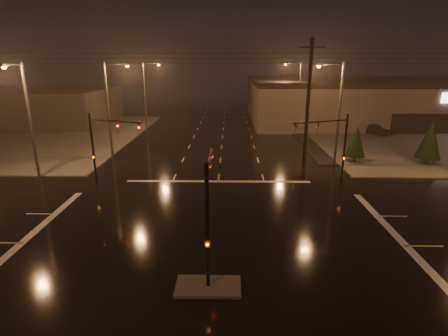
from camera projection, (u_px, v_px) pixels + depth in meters
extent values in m
plane|color=black|center=(212.00, 244.00, 19.94)|extent=(140.00, 140.00, 0.00)
cube|color=#4D4A44|center=(440.00, 137.00, 48.17)|extent=(36.00, 36.00, 0.12)
cube|color=#4D4A44|center=(10.00, 136.00, 49.06)|extent=(36.00, 36.00, 0.12)
cube|color=#4D4A44|center=(208.00, 286.00, 16.09)|extent=(3.00, 1.60, 0.15)
cube|color=beige|center=(218.00, 181.00, 30.46)|extent=(16.00, 0.50, 0.01)
cube|color=#6F624F|center=(420.00, 100.00, 62.40)|extent=(60.00, 28.00, 7.00)
cube|color=black|center=(423.00, 81.00, 61.44)|extent=(60.20, 28.20, 0.80)
cube|color=#3D3736|center=(20.00, 106.00, 59.82)|extent=(30.00, 18.00, 5.60)
cylinder|color=black|center=(207.00, 229.00, 15.24)|extent=(0.18, 0.18, 6.00)
cylinder|color=black|center=(209.00, 160.00, 16.66)|extent=(0.12, 4.50, 0.12)
imported|color=#594707|center=(212.00, 151.00, 18.61)|extent=(0.16, 0.20, 1.00)
cube|color=#594707|center=(208.00, 243.00, 15.44)|extent=(0.25, 0.18, 0.35)
cylinder|color=black|center=(344.00, 150.00, 28.95)|extent=(0.18, 0.18, 6.00)
cylinder|color=black|center=(321.00, 122.00, 27.44)|extent=(4.74, 1.82, 0.12)
imported|color=#594707|center=(296.00, 124.00, 26.75)|extent=(0.24, 0.22, 1.00)
cube|color=#594707|center=(343.00, 158.00, 29.16)|extent=(0.25, 0.18, 0.35)
cylinder|color=black|center=(93.00, 149.00, 29.26)|extent=(0.18, 0.18, 6.00)
cylinder|color=black|center=(115.00, 121.00, 27.68)|extent=(4.74, 1.82, 0.12)
imported|color=#594707|center=(139.00, 123.00, 26.93)|extent=(0.24, 0.22, 1.00)
cube|color=#594707|center=(94.00, 157.00, 29.47)|extent=(0.25, 0.18, 0.35)
cylinder|color=#38383A|center=(109.00, 113.00, 35.87)|extent=(0.24, 0.24, 10.00)
cylinder|color=#38383A|center=(116.00, 64.00, 34.46)|extent=(2.40, 0.14, 0.14)
cube|color=#38383A|center=(127.00, 65.00, 34.45)|extent=(0.70, 0.30, 0.18)
sphere|color=orange|center=(127.00, 66.00, 34.49)|extent=(0.32, 0.32, 0.32)
cylinder|color=#38383A|center=(145.00, 97.00, 51.18)|extent=(0.24, 0.24, 10.00)
cylinder|color=#38383A|center=(151.00, 63.00, 49.76)|extent=(2.40, 0.14, 0.14)
cube|color=#38383A|center=(159.00, 64.00, 49.76)|extent=(0.70, 0.30, 0.18)
sphere|color=orange|center=(159.00, 65.00, 49.80)|extent=(0.32, 0.32, 0.32)
cylinder|color=#38383A|center=(339.00, 116.00, 33.62)|extent=(0.24, 0.24, 10.00)
cylinder|color=#38383A|center=(331.00, 64.00, 32.24)|extent=(2.40, 0.14, 0.14)
cube|color=#38383A|center=(319.00, 65.00, 32.27)|extent=(0.70, 0.30, 0.18)
sphere|color=orange|center=(319.00, 66.00, 32.31)|extent=(0.32, 0.32, 0.32)
cylinder|color=#38383A|center=(299.00, 96.00, 52.75)|extent=(0.24, 0.24, 10.00)
cylinder|color=#38383A|center=(293.00, 63.00, 51.37)|extent=(2.40, 0.14, 0.14)
cube|color=#38383A|center=(286.00, 64.00, 51.40)|extent=(0.70, 0.30, 0.18)
sphere|color=orange|center=(286.00, 65.00, 51.44)|extent=(0.32, 0.32, 0.32)
cylinder|color=#38383A|center=(31.00, 123.00, 29.72)|extent=(0.24, 0.24, 10.00)
cylinder|color=#38383A|center=(12.00, 65.00, 27.18)|extent=(0.14, 2.40, 0.14)
cube|color=#38383A|center=(4.00, 65.00, 26.14)|extent=(0.30, 0.70, 0.18)
sphere|color=orange|center=(4.00, 67.00, 26.18)|extent=(0.32, 0.32, 0.32)
cylinder|color=black|center=(308.00, 108.00, 31.46)|extent=(0.32, 0.32, 12.00)
cube|color=black|center=(312.00, 47.00, 29.95)|extent=(2.20, 0.12, 0.12)
cylinder|color=black|center=(354.00, 159.00, 36.06)|extent=(0.18, 0.18, 0.70)
cone|color=black|center=(356.00, 141.00, 35.50)|extent=(2.00, 2.00, 3.12)
cylinder|color=black|center=(426.00, 161.00, 35.38)|extent=(0.18, 0.18, 0.70)
cone|color=black|center=(430.00, 140.00, 34.73)|extent=(2.40, 2.40, 3.75)
imported|color=black|center=(374.00, 129.00, 49.97)|extent=(4.43, 4.91, 1.62)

